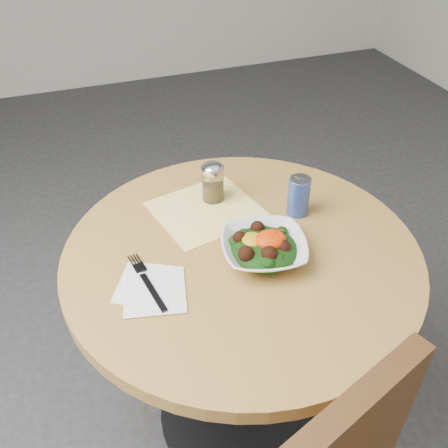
{
  "coord_description": "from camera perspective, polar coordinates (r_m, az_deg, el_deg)",
  "views": [
    {
      "loc": [
        -0.36,
        -0.87,
        1.58
      ],
      "look_at": [
        -0.03,
        0.04,
        0.81
      ],
      "focal_mm": 40.0,
      "sensor_mm": 36.0,
      "label": 1
    }
  ],
  "objects": [
    {
      "name": "ground",
      "position": [
        1.84,
        1.5,
        -20.76
      ],
      "size": [
        6.0,
        6.0,
        0.0
      ],
      "primitive_type": "plane",
      "color": "#29292B",
      "rests_on": "ground"
    },
    {
      "name": "table",
      "position": [
        1.39,
        1.87,
        -9.01
      ],
      "size": [
        0.9,
        0.9,
        0.75
      ],
      "color": "black",
      "rests_on": "ground"
    },
    {
      "name": "cloth_napkin",
      "position": [
        1.38,
        -2.03,
        1.63
      ],
      "size": [
        0.32,
        0.3,
        0.0
      ],
      "primitive_type": "cube",
      "rotation": [
        0.0,
        0.0,
        0.23
      ],
      "color": "yellow",
      "rests_on": "table"
    },
    {
      "name": "paper_napkins",
      "position": [
        1.16,
        -8.27,
        -7.31
      ],
      "size": [
        0.19,
        0.21,
        0.0
      ],
      "color": "white",
      "rests_on": "table"
    },
    {
      "name": "salad_bowl",
      "position": [
        1.22,
        4.57,
        -2.71
      ],
      "size": [
        0.25,
        0.25,
        0.08
      ],
      "color": "white",
      "rests_on": "table"
    },
    {
      "name": "fork",
      "position": [
        1.18,
        -8.89,
        -6.3
      ],
      "size": [
        0.05,
        0.21,
        0.0
      ],
      "color": "black",
      "rests_on": "table"
    },
    {
      "name": "spice_shaker",
      "position": [
        1.39,
        -1.29,
        4.79
      ],
      "size": [
        0.06,
        0.06,
        0.12
      ],
      "color": "silver",
      "rests_on": "table"
    },
    {
      "name": "beverage_can",
      "position": [
        1.36,
        8.53,
        3.21
      ],
      "size": [
        0.06,
        0.06,
        0.11
      ],
      "color": "navy",
      "rests_on": "table"
    }
  ]
}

